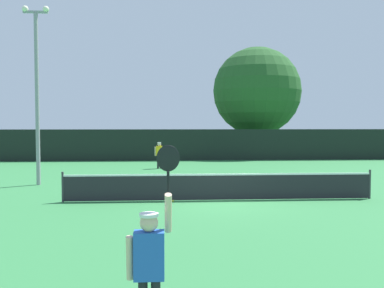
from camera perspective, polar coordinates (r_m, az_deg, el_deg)
ground_plane at (r=15.19m, az=3.80°, el=-7.67°), size 120.00×120.00×0.00m
tennis_net at (r=15.11m, az=3.81°, el=-5.75°), size 11.18×0.08×1.07m
perimeter_fence at (r=31.34m, az=-0.03°, el=-0.12°), size 36.75×0.12×2.34m
player_serving at (r=5.43m, az=-5.74°, el=-15.09°), size 0.68×0.39×2.49m
player_receiving at (r=25.73m, az=-4.49°, el=-1.18°), size 0.57×0.24×1.61m
tennis_ball at (r=14.86m, az=-2.61°, el=-7.77°), size 0.07×0.07×0.07m
light_pole at (r=20.06m, az=-20.41°, el=7.74°), size 1.18×0.28×7.97m
large_tree at (r=36.50m, az=8.83°, el=7.11°), size 7.51×7.51×9.29m
parked_car_near at (r=36.67m, az=-4.39°, el=-0.32°), size 2.18×4.32×1.69m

